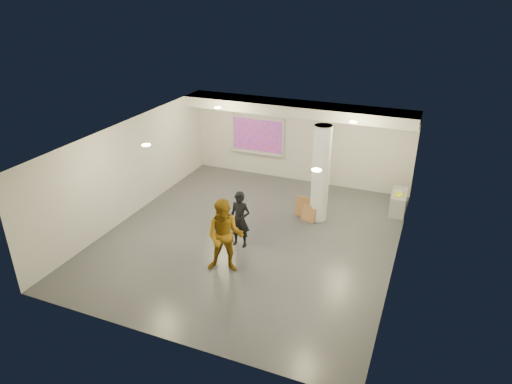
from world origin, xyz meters
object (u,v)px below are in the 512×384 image
at_px(woman, 240,220).
at_px(projection_screen, 257,136).
at_px(credenza, 398,202).
at_px(man, 225,236).
at_px(column, 320,174).

bearing_deg(woman, projection_screen, 106.67).
bearing_deg(credenza, man, -128.27).
relative_size(column, woman, 1.86).
distance_m(woman, man, 1.25).
bearing_deg(credenza, column, -148.87).
distance_m(column, man, 3.88).
bearing_deg(projection_screen, woman, -73.19).
bearing_deg(woman, man, -83.20).
bearing_deg(column, projection_screen, 139.44).
bearing_deg(projection_screen, credenza, -12.69).
bearing_deg(credenza, projection_screen, 165.20).
bearing_deg(woman, column, 55.49).
xyz_separation_m(column, man, (-1.45, -3.56, -0.52)).
distance_m(column, woman, 2.91).
xyz_separation_m(credenza, man, (-3.67, -5.01, 0.65)).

